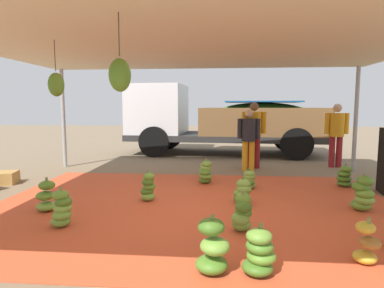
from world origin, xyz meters
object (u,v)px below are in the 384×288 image
(banana_bunch_6, at_px, (242,213))
(banana_bunch_14, at_px, (206,173))
(banana_bunch_11, at_px, (259,253))
(banana_bunch_13, at_px, (204,171))
(worker_2, at_px, (254,130))
(banana_bunch_8, at_px, (345,177))
(crate_0, at_px, (7,178))
(banana_bunch_5, at_px, (213,248))
(banana_bunch_12, at_px, (243,192))
(banana_bunch_15, at_px, (148,187))
(worker_1, at_px, (249,135))
(cargo_truck_main, at_px, (217,119))
(banana_bunch_4, at_px, (367,244))
(banana_bunch_2, at_px, (249,180))
(banana_bunch_3, at_px, (62,210))
(banana_bunch_0, at_px, (46,197))
(worker_0, at_px, (336,130))
(banana_bunch_10, at_px, (363,194))

(banana_bunch_6, relative_size, banana_bunch_14, 1.00)
(banana_bunch_11, bearing_deg, banana_bunch_13, 99.91)
(banana_bunch_6, height_order, worker_2, worker_2)
(banana_bunch_8, bearing_deg, crate_0, -177.39)
(banana_bunch_5, distance_m, banana_bunch_12, 2.41)
(banana_bunch_8, bearing_deg, banana_bunch_13, 169.70)
(banana_bunch_15, relative_size, worker_2, 0.31)
(banana_bunch_13, bearing_deg, worker_1, 44.26)
(banana_bunch_12, relative_size, banana_bunch_15, 0.83)
(banana_bunch_11, xyz_separation_m, cargo_truck_main, (-0.49, 8.39, 0.98))
(banana_bunch_4, height_order, banana_bunch_12, banana_bunch_4)
(banana_bunch_2, bearing_deg, banana_bunch_3, -139.41)
(banana_bunch_4, xyz_separation_m, banana_bunch_8, (1.01, 3.41, -0.00))
(banana_bunch_6, bearing_deg, banana_bunch_14, 102.76)
(banana_bunch_0, relative_size, banana_bunch_13, 1.28)
(banana_bunch_8, distance_m, worker_0, 2.47)
(banana_bunch_15, bearing_deg, banana_bunch_14, 55.32)
(crate_0, bearing_deg, banana_bunch_8, 2.61)
(banana_bunch_13, bearing_deg, banana_bunch_4, -64.34)
(worker_1, distance_m, crate_0, 5.65)
(banana_bunch_6, relative_size, worker_2, 0.30)
(banana_bunch_4, bearing_deg, banana_bunch_5, -167.53)
(banana_bunch_14, height_order, crate_0, banana_bunch_14)
(banana_bunch_4, distance_m, banana_bunch_5, 1.64)
(banana_bunch_11, relative_size, crate_0, 1.15)
(banana_bunch_6, relative_size, banana_bunch_11, 1.04)
(banana_bunch_2, distance_m, worker_1, 2.06)
(banana_bunch_3, bearing_deg, banana_bunch_15, 55.73)
(banana_bunch_0, height_order, banana_bunch_13, banana_bunch_0)
(worker_0, distance_m, worker_2, 2.26)
(banana_bunch_2, distance_m, banana_bunch_11, 3.42)
(banana_bunch_8, relative_size, banana_bunch_14, 0.89)
(banana_bunch_10, xyz_separation_m, banana_bunch_12, (-1.85, 0.21, -0.06))
(worker_0, bearing_deg, banana_bunch_13, -153.38)
(banana_bunch_12, bearing_deg, banana_bunch_2, 79.84)
(banana_bunch_2, height_order, banana_bunch_3, banana_bunch_3)
(banana_bunch_10, relative_size, banana_bunch_12, 1.31)
(crate_0, bearing_deg, banana_bunch_3, -44.35)
(banana_bunch_10, height_order, banana_bunch_15, banana_bunch_10)
(banana_bunch_12, bearing_deg, banana_bunch_3, -153.33)
(banana_bunch_4, bearing_deg, worker_0, 74.43)
(banana_bunch_5, height_order, banana_bunch_8, banana_bunch_5)
(worker_0, relative_size, worker_2, 0.98)
(banana_bunch_15, distance_m, cargo_truck_main, 6.16)
(banana_bunch_13, xyz_separation_m, cargo_truck_main, (0.26, 4.10, 1.03))
(banana_bunch_13, bearing_deg, banana_bunch_11, -80.09)
(banana_bunch_0, distance_m, banana_bunch_8, 5.64)
(banana_bunch_14, height_order, banana_bunch_15, banana_bunch_15)
(banana_bunch_11, height_order, worker_0, worker_0)
(banana_bunch_2, relative_size, worker_1, 0.27)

